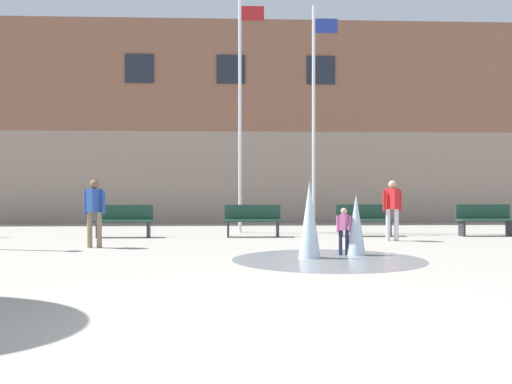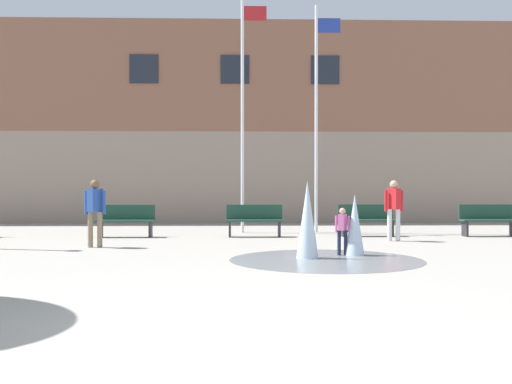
{
  "view_description": "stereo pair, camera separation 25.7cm",
  "coord_description": "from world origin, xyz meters",
  "px_view_note": "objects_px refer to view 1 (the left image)",
  "views": [
    {
      "loc": [
        -0.12,
        -6.15,
        1.44
      ],
      "look_at": [
        0.55,
        8.1,
        1.3
      ],
      "focal_mm": 42.0,
      "sensor_mm": 36.0,
      "label": 1
    },
    {
      "loc": [
        0.14,
        -6.16,
        1.44
      ],
      "look_at": [
        0.55,
        8.1,
        1.3
      ],
      "focal_mm": 42.0,
      "sensor_mm": 36.0,
      "label": 2
    }
  ],
  "objects_px": {
    "park_bench_under_right_flagpole": "(253,220)",
    "flagpole_right": "(315,111)",
    "teen_by_trashcan": "(94,208)",
    "park_bench_near_trashcan": "(364,219)",
    "adult_in_red": "(392,205)",
    "park_bench_center": "(124,220)",
    "park_bench_far_right": "(485,219)",
    "child_with_pink_shirt": "(344,227)",
    "flagpole_left": "(241,105)"
  },
  "relations": [
    {
      "from": "park_bench_under_right_flagpole",
      "to": "flagpole_right",
      "type": "distance_m",
      "value": 4.17
    },
    {
      "from": "teen_by_trashcan",
      "to": "park_bench_near_trashcan",
      "type": "bearing_deg",
      "value": 144.21
    },
    {
      "from": "park_bench_near_trashcan",
      "to": "adult_in_red",
      "type": "distance_m",
      "value": 1.66
    },
    {
      "from": "park_bench_center",
      "to": "park_bench_far_right",
      "type": "relative_size",
      "value": 1.0
    },
    {
      "from": "park_bench_under_right_flagpole",
      "to": "child_with_pink_shirt",
      "type": "bearing_deg",
      "value": -69.77
    },
    {
      "from": "child_with_pink_shirt",
      "to": "adult_in_red",
      "type": "height_order",
      "value": "adult_in_red"
    },
    {
      "from": "flagpole_left",
      "to": "flagpole_right",
      "type": "height_order",
      "value": "flagpole_left"
    },
    {
      "from": "child_with_pink_shirt",
      "to": "flagpole_left",
      "type": "relative_size",
      "value": 0.13
    },
    {
      "from": "park_bench_under_right_flagpole",
      "to": "park_bench_far_right",
      "type": "bearing_deg",
      "value": -0.01
    },
    {
      "from": "park_bench_center",
      "to": "teen_by_trashcan",
      "type": "bearing_deg",
      "value": -93.82
    },
    {
      "from": "child_with_pink_shirt",
      "to": "park_bench_far_right",
      "type": "bearing_deg",
      "value": -19.11
    },
    {
      "from": "park_bench_under_right_flagpole",
      "to": "park_bench_near_trashcan",
      "type": "relative_size",
      "value": 1.0
    },
    {
      "from": "park_bench_center",
      "to": "flagpole_left",
      "type": "bearing_deg",
      "value": 25.6
    },
    {
      "from": "park_bench_center",
      "to": "flagpole_left",
      "type": "height_order",
      "value": "flagpole_left"
    },
    {
      "from": "park_bench_under_right_flagpole",
      "to": "child_with_pink_shirt",
      "type": "distance_m",
      "value": 4.93
    },
    {
      "from": "park_bench_far_right",
      "to": "adult_in_red",
      "type": "relative_size",
      "value": 1.01
    },
    {
      "from": "park_bench_center",
      "to": "park_bench_far_right",
      "type": "height_order",
      "value": "same"
    },
    {
      "from": "child_with_pink_shirt",
      "to": "park_bench_under_right_flagpole",
      "type": "bearing_deg",
      "value": 48.48
    },
    {
      "from": "flagpole_right",
      "to": "park_bench_center",
      "type": "bearing_deg",
      "value": -164.18
    },
    {
      "from": "adult_in_red",
      "to": "park_bench_under_right_flagpole",
      "type": "bearing_deg",
      "value": 36.14
    },
    {
      "from": "park_bench_under_right_flagpole",
      "to": "flagpole_left",
      "type": "bearing_deg",
      "value": 100.75
    },
    {
      "from": "flagpole_left",
      "to": "park_bench_far_right",
      "type": "bearing_deg",
      "value": -12.74
    },
    {
      "from": "park_bench_under_right_flagpole",
      "to": "park_bench_far_right",
      "type": "distance_m",
      "value": 6.73
    },
    {
      "from": "teen_by_trashcan",
      "to": "flagpole_left",
      "type": "xyz_separation_m",
      "value": [
        3.52,
        4.44,
        3.02
      ]
    },
    {
      "from": "park_bench_under_right_flagpole",
      "to": "park_bench_far_right",
      "type": "xyz_separation_m",
      "value": [
        6.73,
        -0.0,
        0.0
      ]
    },
    {
      "from": "teen_by_trashcan",
      "to": "adult_in_red",
      "type": "bearing_deg",
      "value": 132.18
    },
    {
      "from": "park_bench_center",
      "to": "park_bench_under_right_flagpole",
      "type": "bearing_deg",
      "value": 0.12
    },
    {
      "from": "park_bench_near_trashcan",
      "to": "flagpole_left",
      "type": "height_order",
      "value": "flagpole_left"
    },
    {
      "from": "park_bench_under_right_flagpole",
      "to": "park_bench_far_right",
      "type": "relative_size",
      "value": 1.0
    },
    {
      "from": "park_bench_under_right_flagpole",
      "to": "teen_by_trashcan",
      "type": "distance_m",
      "value": 4.79
    },
    {
      "from": "flagpole_right",
      "to": "flagpole_left",
      "type": "bearing_deg",
      "value": -180.0
    },
    {
      "from": "park_bench_under_right_flagpole",
      "to": "flagpole_right",
      "type": "height_order",
      "value": "flagpole_right"
    },
    {
      "from": "park_bench_center",
      "to": "park_bench_under_right_flagpole",
      "type": "xyz_separation_m",
      "value": [
        3.63,
        0.01,
        0.0
      ]
    },
    {
      "from": "flagpole_right",
      "to": "child_with_pink_shirt",
      "type": "bearing_deg",
      "value": -92.71
    },
    {
      "from": "park_bench_under_right_flagpole",
      "to": "child_with_pink_shirt",
      "type": "relative_size",
      "value": 1.62
    },
    {
      "from": "park_bench_far_right",
      "to": "adult_in_red",
      "type": "height_order",
      "value": "adult_in_red"
    },
    {
      "from": "park_bench_center",
      "to": "child_with_pink_shirt",
      "type": "distance_m",
      "value": 7.06
    },
    {
      "from": "park_bench_center",
      "to": "adult_in_red",
      "type": "bearing_deg",
      "value": -11.12
    },
    {
      "from": "park_bench_under_right_flagpole",
      "to": "adult_in_red",
      "type": "distance_m",
      "value": 3.92
    },
    {
      "from": "park_bench_center",
      "to": "park_bench_far_right",
      "type": "bearing_deg",
      "value": 0.03
    },
    {
      "from": "park_bench_near_trashcan",
      "to": "adult_in_red",
      "type": "height_order",
      "value": "adult_in_red"
    },
    {
      "from": "park_bench_under_right_flagpole",
      "to": "flagpole_left",
      "type": "height_order",
      "value": "flagpole_left"
    },
    {
      "from": "park_bench_near_trashcan",
      "to": "flagpole_right",
      "type": "bearing_deg",
      "value": 130.03
    },
    {
      "from": "adult_in_red",
      "to": "teen_by_trashcan",
      "type": "bearing_deg",
      "value": 68.53
    },
    {
      "from": "child_with_pink_shirt",
      "to": "park_bench_center",
      "type": "bearing_deg",
      "value": 77.38
    },
    {
      "from": "park_bench_under_right_flagpole",
      "to": "teen_by_trashcan",
      "type": "bearing_deg",
      "value": -143.3
    },
    {
      "from": "adult_in_red",
      "to": "flagpole_left",
      "type": "distance_m",
      "value": 5.8
    },
    {
      "from": "park_bench_near_trashcan",
      "to": "flagpole_right",
      "type": "relative_size",
      "value": 0.23
    },
    {
      "from": "park_bench_under_right_flagpole",
      "to": "adult_in_red",
      "type": "xyz_separation_m",
      "value": [
        3.62,
        -1.43,
        0.45
      ]
    },
    {
      "from": "teen_by_trashcan",
      "to": "park_bench_far_right",
      "type": "bearing_deg",
      "value": 136.49
    }
  ]
}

